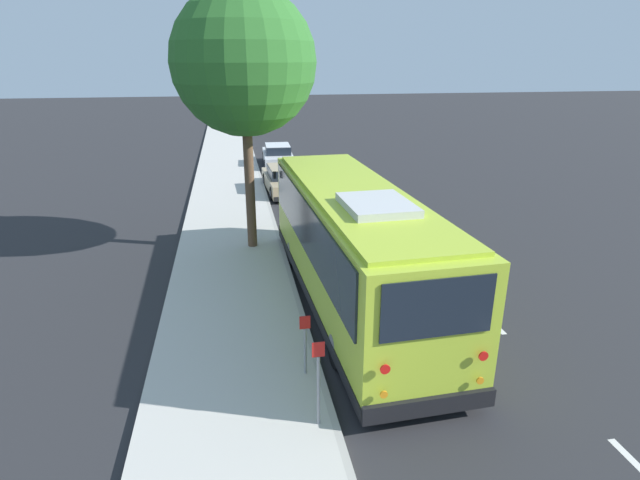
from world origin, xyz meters
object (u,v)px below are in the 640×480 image
Objects in this scene: parked_sedan_tan at (284,180)px; parked_sedan_white at (278,156)px; sign_post_near at (318,383)px; sign_post_far at (305,344)px; shuttle_bus at (353,240)px; street_tree at (243,52)px.

parked_sedan_tan is 6.39m from parked_sedan_white.
sign_post_near is 1.55m from sign_post_far.
street_tree is (4.65, 2.45, 4.69)m from shuttle_bus.
parked_sedan_tan is 1.04× the size of parked_sedan_white.
sign_post_far is at bearing 172.79° from parked_sedan_tan.
shuttle_bus is 12.37m from parked_sedan_tan.
sign_post_near reaches higher than parked_sedan_white.
parked_sedan_tan is 2.85× the size of sign_post_near.
sign_post_far is (-21.91, 1.61, 0.22)m from parked_sedan_white.
street_tree is at bearing 163.09° from parked_sedan_tan.
sign_post_near is at bearing 157.40° from shuttle_bus.
parked_sedan_white is at bearing -5.48° from parked_sedan_tan.
sign_post_far is (-7.88, -0.69, -5.66)m from street_tree.
street_tree is at bearing 4.16° from sign_post_near.
street_tree reaches higher than parked_sedan_white.
street_tree is 5.39× the size of sign_post_near.
parked_sedan_white reaches higher than parked_sedan_tan.
sign_post_near is at bearing 180.00° from sign_post_far.
shuttle_bus is at bearing -152.16° from street_tree.
shuttle_bus reaches higher than sign_post_near.
street_tree is (-14.03, 2.30, 5.87)m from parked_sedan_white.
parked_sedan_white is 3.46× the size of sign_post_far.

